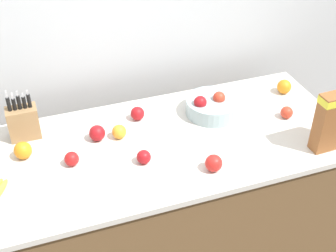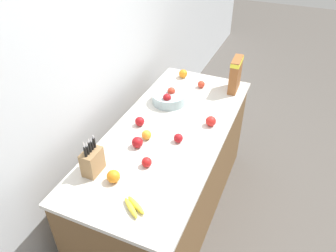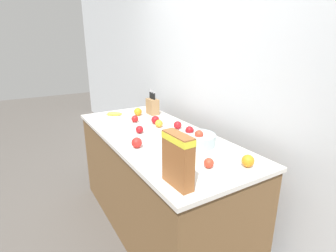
{
  "view_description": "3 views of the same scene",
  "coord_description": "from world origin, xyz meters",
  "px_view_note": "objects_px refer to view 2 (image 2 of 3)",
  "views": [
    {
      "loc": [
        -0.55,
        -1.7,
        2.29
      ],
      "look_at": [
        0.04,
        -0.04,
        1.02
      ],
      "focal_mm": 50.0,
      "sensor_mm": 36.0,
      "label": 1
    },
    {
      "loc": [
        -1.8,
        -0.76,
        2.37
      ],
      "look_at": [
        -0.07,
        -0.02,
        0.99
      ],
      "focal_mm": 35.0,
      "sensor_mm": 36.0,
      "label": 2
    },
    {
      "loc": [
        1.84,
        -0.99,
        1.65
      ],
      "look_at": [
        0.09,
        0.05,
        0.99
      ],
      "focal_mm": 28.0,
      "sensor_mm": 36.0,
      "label": 3
    }
  ],
  "objects_px": {
    "apple_leftmost": "(178,138)",
    "orange_front_left": "(113,176)",
    "apple_front": "(147,162)",
    "apple_rear": "(140,121)",
    "apple_rightmost": "(211,121)",
    "orange_by_cereal": "(183,74)",
    "banana_bunch": "(134,207)",
    "apple_near_bananas": "(137,142)",
    "knife_block": "(92,161)",
    "apple_middle": "(201,84)",
    "cereal_box": "(236,73)",
    "orange_mid_left": "(147,135)",
    "fruit_bowl": "(169,98)"
  },
  "relations": [
    {
      "from": "knife_block",
      "to": "apple_middle",
      "type": "height_order",
      "value": "knife_block"
    },
    {
      "from": "fruit_bowl",
      "to": "apple_rightmost",
      "type": "bearing_deg",
      "value": -113.12
    },
    {
      "from": "knife_block",
      "to": "apple_front",
      "type": "bearing_deg",
      "value": -58.35
    },
    {
      "from": "apple_middle",
      "to": "orange_by_cereal",
      "type": "xyz_separation_m",
      "value": [
        0.11,
        0.22,
        0.01
      ]
    },
    {
      "from": "apple_front",
      "to": "apple_leftmost",
      "type": "xyz_separation_m",
      "value": [
        0.31,
        -0.1,
        -0.0
      ]
    },
    {
      "from": "fruit_bowl",
      "to": "orange_by_cereal",
      "type": "height_order",
      "value": "fruit_bowl"
    },
    {
      "from": "cereal_box",
      "to": "orange_mid_left",
      "type": "relative_size",
      "value": 4.21
    },
    {
      "from": "apple_front",
      "to": "orange_by_cereal",
      "type": "bearing_deg",
      "value": 10.26
    },
    {
      "from": "fruit_bowl",
      "to": "banana_bunch",
      "type": "xyz_separation_m",
      "value": [
        -1.11,
        -0.26,
        -0.03
      ]
    },
    {
      "from": "fruit_bowl",
      "to": "apple_leftmost",
      "type": "bearing_deg",
      "value": -149.91
    },
    {
      "from": "orange_mid_left",
      "to": "apple_middle",
      "type": "bearing_deg",
      "value": -8.09
    },
    {
      "from": "banana_bunch",
      "to": "apple_middle",
      "type": "distance_m",
      "value": 1.46
    },
    {
      "from": "apple_near_bananas",
      "to": "apple_middle",
      "type": "xyz_separation_m",
      "value": [
        0.97,
        -0.14,
        -0.01
      ]
    },
    {
      "from": "apple_rightmost",
      "to": "orange_mid_left",
      "type": "relative_size",
      "value": 1.11
    },
    {
      "from": "banana_bunch",
      "to": "apple_near_bananas",
      "type": "xyz_separation_m",
      "value": [
        0.49,
        0.23,
        0.02
      ]
    },
    {
      "from": "apple_leftmost",
      "to": "orange_front_left",
      "type": "relative_size",
      "value": 0.8
    },
    {
      "from": "apple_leftmost",
      "to": "orange_by_cereal",
      "type": "distance_m",
      "value": 0.97
    },
    {
      "from": "apple_front",
      "to": "orange_front_left",
      "type": "height_order",
      "value": "orange_front_left"
    },
    {
      "from": "cereal_box",
      "to": "orange_mid_left",
      "type": "height_order",
      "value": "cereal_box"
    },
    {
      "from": "apple_rightmost",
      "to": "orange_by_cereal",
      "type": "height_order",
      "value": "orange_by_cereal"
    },
    {
      "from": "banana_bunch",
      "to": "apple_near_bananas",
      "type": "bearing_deg",
      "value": 25.14
    },
    {
      "from": "banana_bunch",
      "to": "apple_middle",
      "type": "height_order",
      "value": "apple_middle"
    },
    {
      "from": "apple_near_bananas",
      "to": "apple_rear",
      "type": "relative_size",
      "value": 1.1
    },
    {
      "from": "fruit_bowl",
      "to": "orange_mid_left",
      "type": "relative_size",
      "value": 3.99
    },
    {
      "from": "knife_block",
      "to": "orange_front_left",
      "type": "relative_size",
      "value": 3.31
    },
    {
      "from": "fruit_bowl",
      "to": "apple_rightmost",
      "type": "xyz_separation_m",
      "value": [
        -0.18,
        -0.42,
        -0.01
      ]
    },
    {
      "from": "apple_leftmost",
      "to": "orange_front_left",
      "type": "bearing_deg",
      "value": 156.75
    },
    {
      "from": "apple_near_bananas",
      "to": "apple_rightmost",
      "type": "xyz_separation_m",
      "value": [
        0.44,
        -0.39,
        0.0
      ]
    },
    {
      "from": "apple_near_bananas",
      "to": "apple_rightmost",
      "type": "relative_size",
      "value": 1.0
    },
    {
      "from": "fruit_bowl",
      "to": "apple_rightmost",
      "type": "relative_size",
      "value": 3.58
    },
    {
      "from": "fruit_bowl",
      "to": "orange_mid_left",
      "type": "bearing_deg",
      "value": -175.17
    },
    {
      "from": "knife_block",
      "to": "orange_by_cereal",
      "type": "xyz_separation_m",
      "value": [
        1.41,
        -0.06,
        -0.05
      ]
    },
    {
      "from": "apple_middle",
      "to": "apple_rear",
      "type": "distance_m",
      "value": 0.77
    },
    {
      "from": "apple_near_bananas",
      "to": "knife_block",
      "type": "bearing_deg",
      "value": 156.63
    },
    {
      "from": "cereal_box",
      "to": "apple_rear",
      "type": "distance_m",
      "value": 0.97
    },
    {
      "from": "apple_front",
      "to": "apple_rear",
      "type": "xyz_separation_m",
      "value": [
        0.38,
        0.25,
        0.0
      ]
    },
    {
      "from": "cereal_box",
      "to": "orange_front_left",
      "type": "relative_size",
      "value": 3.6
    },
    {
      "from": "apple_leftmost",
      "to": "knife_block",
      "type": "bearing_deg",
      "value": 142.0
    },
    {
      "from": "orange_by_cereal",
      "to": "orange_mid_left",
      "type": "xyz_separation_m",
      "value": [
        -0.98,
        -0.1,
        -0.0
      ]
    },
    {
      "from": "apple_rightmost",
      "to": "orange_front_left",
      "type": "xyz_separation_m",
      "value": [
        -0.8,
        0.37,
        0.0
      ]
    },
    {
      "from": "apple_near_bananas",
      "to": "orange_front_left",
      "type": "xyz_separation_m",
      "value": [
        -0.35,
        -0.02,
        0.0
      ]
    },
    {
      "from": "apple_near_bananas",
      "to": "apple_leftmost",
      "type": "relative_size",
      "value": 1.19
    },
    {
      "from": "orange_front_left",
      "to": "orange_by_cereal",
      "type": "bearing_deg",
      "value": 3.88
    },
    {
      "from": "knife_block",
      "to": "apple_front",
      "type": "distance_m",
      "value": 0.34
    },
    {
      "from": "apple_rear",
      "to": "orange_front_left",
      "type": "relative_size",
      "value": 0.86
    },
    {
      "from": "knife_block",
      "to": "apple_rightmost",
      "type": "relative_size",
      "value": 3.48
    },
    {
      "from": "knife_block",
      "to": "orange_front_left",
      "type": "distance_m",
      "value": 0.17
    },
    {
      "from": "banana_bunch",
      "to": "apple_leftmost",
      "type": "distance_m",
      "value": 0.66
    },
    {
      "from": "knife_block",
      "to": "apple_near_bananas",
      "type": "xyz_separation_m",
      "value": [
        0.33,
        -0.14,
        -0.05
      ]
    },
    {
      "from": "banana_bunch",
      "to": "apple_leftmost",
      "type": "xyz_separation_m",
      "value": [
        0.66,
        -0.01,
        0.02
      ]
    }
  ]
}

